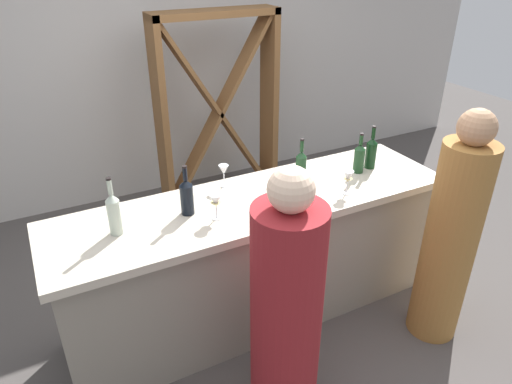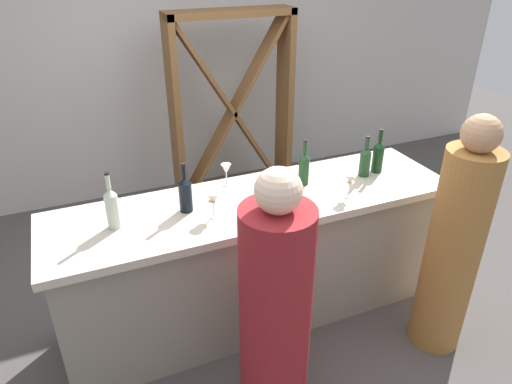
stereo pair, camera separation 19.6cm
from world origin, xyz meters
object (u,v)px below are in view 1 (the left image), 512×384
(wine_bottle_second_right_olive_green, at_px, (359,158))
(wine_glass_near_left, at_px, (348,178))
(wine_bottle_second_left_near_black, at_px, (187,196))
(wine_bottle_leftmost_clear_pale, at_px, (114,213))
(wine_glass_near_center, at_px, (216,202))
(person_left_guest, at_px, (286,309))
(wine_bottle_center_olive_green, at_px, (301,166))
(wine_glass_near_right, at_px, (224,171))
(wine_rack, at_px, (218,113))
(person_center_guest, at_px, (451,239))
(wine_bottle_rightmost_dark_green, at_px, (371,152))

(wine_bottle_second_right_olive_green, bearing_deg, wine_glass_near_left, -140.17)
(wine_glass_near_left, bearing_deg, wine_bottle_second_left_near_black, 166.83)
(wine_bottle_leftmost_clear_pale, bearing_deg, wine_glass_near_left, -8.45)
(wine_glass_near_center, distance_m, person_left_guest, 0.71)
(wine_bottle_center_olive_green, relative_size, wine_bottle_second_right_olive_green, 1.08)
(wine_bottle_leftmost_clear_pale, distance_m, wine_glass_near_center, 0.55)
(wine_bottle_center_olive_green, bearing_deg, wine_glass_near_right, 159.05)
(wine_rack, height_order, wine_glass_near_center, wine_rack)
(wine_glass_near_left, bearing_deg, wine_glass_near_right, 145.27)
(wine_glass_near_left, distance_m, person_left_guest, 0.96)
(wine_rack, height_order, wine_glass_near_left, wine_rack)
(wine_bottle_leftmost_clear_pale, relative_size, person_center_guest, 0.22)
(wine_bottle_second_right_olive_green, distance_m, wine_glass_near_left, 0.34)
(wine_bottle_second_left_near_black, bearing_deg, wine_bottle_rightmost_dark_green, 0.39)
(wine_rack, xyz_separation_m, wine_bottle_rightmost_dark_green, (0.46, -1.61, 0.13))
(wine_bottle_leftmost_clear_pale, distance_m, wine_bottle_rightmost_dark_green, 1.76)
(wine_rack, xyz_separation_m, wine_glass_near_center, (-0.76, -1.75, 0.12))
(wine_bottle_leftmost_clear_pale, relative_size, wine_glass_near_left, 2.16)
(wine_rack, xyz_separation_m, wine_bottle_center_olive_green, (-0.09, -1.58, 0.13))
(person_center_guest, bearing_deg, wine_bottle_leftmost_clear_pale, 50.43)
(person_left_guest, bearing_deg, wine_bottle_rightmost_dark_green, -76.12)
(wine_bottle_second_right_olive_green, relative_size, wine_glass_near_center, 1.79)
(wine_bottle_second_right_olive_green, bearing_deg, wine_bottle_second_left_near_black, 179.50)
(wine_rack, distance_m, wine_bottle_rightmost_dark_green, 1.68)
(wine_bottle_center_olive_green, height_order, wine_glass_near_left, wine_bottle_center_olive_green)
(wine_bottle_center_olive_green, distance_m, wine_glass_near_left, 0.32)
(wine_glass_near_right, distance_m, person_center_guest, 1.46)
(person_center_guest, bearing_deg, person_left_guest, 72.41)
(person_left_guest, bearing_deg, wine_bottle_second_right_olive_green, -73.82)
(wine_glass_near_center, bearing_deg, wine_bottle_rightmost_dark_green, 6.54)
(wine_bottle_second_left_near_black, bearing_deg, wine_glass_near_left, -13.17)
(wine_glass_near_right, height_order, person_left_guest, person_left_guest)
(wine_bottle_second_right_olive_green, xyz_separation_m, person_left_guest, (-0.99, -0.73, -0.35))
(wine_rack, distance_m, wine_glass_near_right, 1.51)
(wine_glass_near_center, xyz_separation_m, person_center_guest, (1.29, -0.58, -0.30))
(wine_bottle_leftmost_clear_pale, bearing_deg, wine_glass_near_center, -11.47)
(wine_bottle_center_olive_green, xyz_separation_m, wine_bottle_rightmost_dark_green, (0.55, -0.03, 0.00))
(person_left_guest, bearing_deg, wine_glass_near_right, -25.35)
(wine_bottle_leftmost_clear_pale, height_order, person_center_guest, person_center_guest)
(wine_bottle_rightmost_dark_green, distance_m, person_center_guest, 0.78)
(wine_rack, distance_m, person_left_guest, 2.45)
(wine_bottle_leftmost_clear_pale, distance_m, wine_glass_near_right, 0.78)
(wine_glass_near_right, height_order, person_center_guest, person_center_guest)
(wine_bottle_second_left_near_black, height_order, person_left_guest, person_left_guest)
(wine_bottle_leftmost_clear_pale, height_order, wine_bottle_center_olive_green, wine_bottle_leftmost_clear_pale)
(wine_bottle_center_olive_green, distance_m, person_center_guest, 1.02)
(wine_rack, bearing_deg, wine_bottle_second_right_olive_green, -78.07)
(wine_rack, bearing_deg, wine_bottle_second_left_near_black, -118.71)
(wine_bottle_leftmost_clear_pale, xyz_separation_m, wine_glass_near_center, (0.54, -0.11, -0.02))
(wine_bottle_leftmost_clear_pale, xyz_separation_m, person_center_guest, (1.83, -0.69, -0.32))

